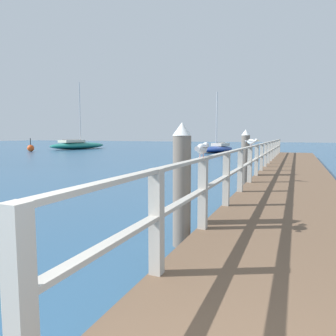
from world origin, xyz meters
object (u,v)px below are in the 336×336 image
at_px(seagull_background, 252,141).
at_px(channel_buoy, 31,148).
at_px(dock_piling_near, 182,185).
at_px(boat_2, 78,145).
at_px(dock_piling_far, 245,157).
at_px(seagull_foreground, 202,148).
at_px(boat_3, 218,149).

relative_size(seagull_background, channel_buoy, 0.31).
bearing_deg(channel_buoy, dock_piling_near, -40.86).
bearing_deg(boat_2, dock_piling_far, -29.40).
relative_size(dock_piling_near, seagull_foreground, 4.02).
xyz_separation_m(dock_piling_far, seagull_background, (0.39, -1.48, 0.57)).
distance_m(seagull_background, boat_2, 32.99).
xyz_separation_m(dock_piling_near, channel_buoy, (-24.29, 21.01, -0.61)).
relative_size(boat_3, channel_buoy, 4.39).
bearing_deg(seagull_foreground, seagull_background, 92.88).
bearing_deg(channel_buoy, seagull_background, -32.98).
relative_size(seagull_foreground, boat_3, 0.08).
relative_size(seagull_foreground, channel_buoy, 0.34).
height_order(dock_piling_near, boat_2, boat_2).
relative_size(dock_piling_near, channel_buoy, 1.37).
height_order(boat_2, channel_buoy, boat_2).
distance_m(seagull_foreground, seagull_background, 5.22).
xyz_separation_m(seagull_foreground, boat_2, (-23.85, 27.97, -1.07)).
distance_m(seagull_foreground, channel_buoy, 32.57).
distance_m(dock_piling_near, channel_buoy, 32.12).
xyz_separation_m(dock_piling_near, dock_piling_far, (0.00, 6.48, 0.00)).
bearing_deg(dock_piling_far, channel_buoy, 149.11).
relative_size(dock_piling_far, seagull_foreground, 4.02).
relative_size(dock_piling_near, boat_3, 0.31).
distance_m(dock_piling_near, seagull_foreground, 0.72).
xyz_separation_m(seagull_background, boat_2, (-23.86, 22.75, -1.07)).
xyz_separation_m(dock_piling_near, seagull_foreground, (0.38, -0.23, 0.57)).
bearing_deg(boat_3, dock_piling_far, 117.61).
distance_m(dock_piling_far, boat_2, 31.68).
height_order(dock_piling_near, seagull_foreground, dock_piling_near).
height_order(dock_piling_far, seagull_background, dock_piling_far).
bearing_deg(dock_piling_near, seagull_foreground, -30.67).
bearing_deg(seagull_background, channel_buoy, -91.75).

